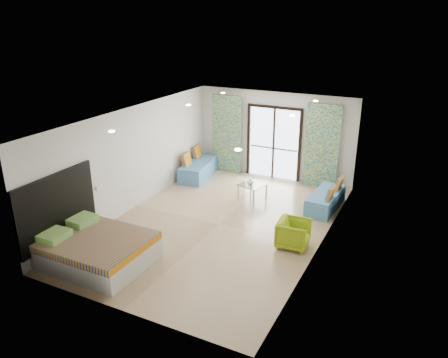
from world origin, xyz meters
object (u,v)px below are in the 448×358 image
at_px(coffee_table, 252,186).
at_px(armchair, 294,232).
at_px(daybed_left, 199,168).
at_px(bed, 97,250).
at_px(daybed_right, 326,200).

xyz_separation_m(coffee_table, armchair, (1.87, -2.07, -0.03)).
relative_size(daybed_left, coffee_table, 2.36).
xyz_separation_m(bed, armchair, (3.45, 2.47, 0.05)).
height_order(daybed_right, armchair, daybed_right).
bearing_deg(daybed_right, armchair, -90.31).
height_order(bed, armchair, bed).
relative_size(daybed_right, armchair, 2.42).
bearing_deg(daybed_left, bed, -90.86).
bearing_deg(armchair, bed, 121.78).
distance_m(daybed_left, armchair, 5.03).
relative_size(coffee_table, armchair, 1.16).
xyz_separation_m(daybed_left, daybed_right, (4.23, -0.61, -0.03)).
xyz_separation_m(bed, daybed_right, (3.59, 4.80, -0.05)).
relative_size(daybed_left, armchair, 2.73).
distance_m(bed, daybed_right, 5.99).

